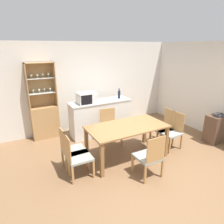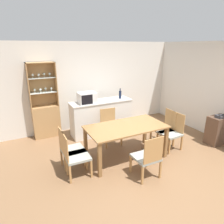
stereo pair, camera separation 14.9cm
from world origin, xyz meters
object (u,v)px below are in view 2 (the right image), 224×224
at_px(dining_chair_head_far, 110,127).
at_px(side_cabinet, 217,130).
at_px(dining_chair_side_right_near, 172,132).
at_px(wine_bottle, 120,94).
at_px(dining_table, 126,130).
at_px(microwave, 87,98).
at_px(display_cabinet, 46,115).
at_px(dining_chair_head_near, 147,157).
at_px(telephone, 220,116).
at_px(dining_chair_side_right_far, 164,128).
at_px(dining_chair_side_left_near, 75,156).
at_px(dining_chair_side_left_far, 71,149).

distance_m(dining_chair_head_far, side_cabinet, 2.77).
bearing_deg(dining_chair_side_right_near, wine_bottle, 15.51).
xyz_separation_m(dining_table, microwave, (-0.36, 1.44, 0.45)).
height_order(display_cabinet, dining_chair_head_near, display_cabinet).
distance_m(display_cabinet, telephone, 4.54).
xyz_separation_m(dining_table, telephone, (2.40, -0.51, 0.11)).
height_order(dining_chair_side_right_far, wine_bottle, wine_bottle).
relative_size(display_cabinet, dining_chair_head_near, 2.28).
distance_m(dining_chair_head_far, telephone, 2.75).
relative_size(dining_chair_head_near, wine_bottle, 3.04).
bearing_deg(display_cabinet, dining_chair_side_right_far, -35.35).
bearing_deg(microwave, side_cabinet, -33.94).
xyz_separation_m(dining_chair_side_left_near, telephone, (3.61, -0.38, 0.34)).
height_order(display_cabinet, dining_chair_side_right_far, display_cabinet).
distance_m(dining_chair_side_right_far, microwave, 2.16).
xyz_separation_m(dining_chair_side_right_far, dining_chair_head_far, (-1.21, 0.67, 0.00)).
distance_m(dining_chair_head_near, dining_chair_side_left_far, 1.54).
bearing_deg(display_cabinet, dining_table, -55.00).
bearing_deg(dining_chair_side_right_far, side_cabinet, -111.74).
bearing_deg(display_cabinet, dining_chair_head_far, -40.21).
relative_size(display_cabinet, dining_chair_side_right_near, 2.28).
xyz_separation_m(dining_chair_side_left_near, dining_chair_head_far, (1.22, 0.94, 0.00)).
bearing_deg(wine_bottle, dining_chair_side_right_far, -67.34).
xyz_separation_m(dining_table, dining_chair_side_left_near, (-1.22, -0.14, -0.23)).
bearing_deg(microwave, display_cabinet, 152.17).
bearing_deg(dining_table, dining_chair_head_near, -90.00).
distance_m(display_cabinet, side_cabinet, 4.57).
bearing_deg(dining_chair_side_left_near, dining_chair_side_right_near, 91.18).
bearing_deg(dining_chair_head_far, dining_chair_side_right_far, 155.16).
xyz_separation_m(dining_chair_side_right_far, telephone, (1.18, -0.65, 0.34)).
distance_m(dining_chair_side_right_near, telephone, 1.28).
distance_m(dining_chair_side_left_near, dining_chair_side_right_far, 2.45).
bearing_deg(telephone, display_cabinet, 146.58).
relative_size(display_cabinet, dining_chair_side_left_near, 2.28).
relative_size(dining_chair_side_right_far, side_cabinet, 1.22).
bearing_deg(dining_table, dining_chair_side_right_far, 6.27).
bearing_deg(dining_chair_head_far, microwave, -55.83).
relative_size(dining_chair_head_near, dining_chair_side_left_far, 1.00).
height_order(dining_chair_side_left_far, side_cabinet, dining_chair_side_left_far).
relative_size(display_cabinet, microwave, 4.33).
relative_size(dining_chair_head_near, side_cabinet, 1.22).
xyz_separation_m(dining_chair_side_left_far, dining_chair_side_left_near, (-0.00, -0.27, 0.00)).
height_order(dining_chair_side_left_far, dining_chair_side_right_far, same).
bearing_deg(dining_chair_side_left_near, dining_table, 97.51).
xyz_separation_m(dining_chair_side_right_near, wine_bottle, (-0.56, 1.61, 0.65)).
bearing_deg(dining_table, microwave, 104.19).
xyz_separation_m(dining_table, dining_chair_head_near, (-0.00, -0.81, -0.23)).
height_order(display_cabinet, dining_chair_side_left_near, display_cabinet).
bearing_deg(dining_chair_head_near, dining_chair_side_left_far, 142.35).
height_order(dining_chair_side_left_far, telephone, dining_chair_side_left_far).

